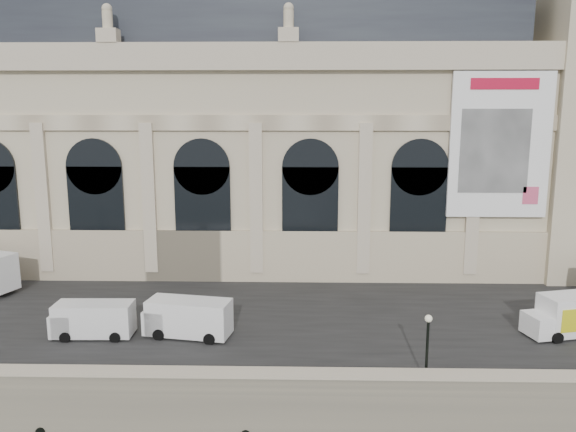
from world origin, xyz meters
The scene contains 7 objects.
quay centered at (0.00, 35.00, 3.00)m, with size 160.00×70.00×6.00m, color gray.
street centered at (0.00, 14.00, 6.03)m, with size 160.00×24.00×0.06m, color #2D2D2D.
parapet centered at (0.00, 0.60, 6.62)m, with size 160.00×1.40×1.21m.
museum centered at (-5.98, 30.86, 19.72)m, with size 69.00×18.70×29.10m.
van_b centered at (-3.22, 8.63, 7.40)m, with size 6.45×3.37×2.73m.
van_c centered at (-10.00, 8.32, 7.30)m, with size 5.74×2.47×2.54m.
lamp_right centered at (12.62, 1.71, 8.15)m, with size 0.44×0.44×4.33m.
Camera 1 is at (5.13, -29.51, 21.96)m, focal length 35.00 mm.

